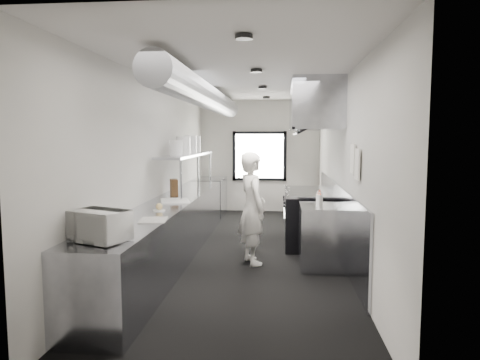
% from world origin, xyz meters
% --- Properties ---
extents(floor, '(3.00, 8.00, 0.01)m').
position_xyz_m(floor, '(0.00, 0.00, 0.00)').
color(floor, black).
rests_on(floor, ground).
extents(ceiling, '(3.00, 8.00, 0.01)m').
position_xyz_m(ceiling, '(0.00, 0.00, 2.80)').
color(ceiling, beige).
rests_on(ceiling, wall_back).
extents(wall_back, '(3.00, 0.02, 2.80)m').
position_xyz_m(wall_back, '(0.00, 4.00, 1.40)').
color(wall_back, '#B9B8B0').
rests_on(wall_back, floor).
extents(wall_front, '(3.00, 0.02, 2.80)m').
position_xyz_m(wall_front, '(0.00, -4.00, 1.40)').
color(wall_front, '#B9B8B0').
rests_on(wall_front, floor).
extents(wall_left, '(0.02, 8.00, 2.80)m').
position_xyz_m(wall_left, '(-1.50, 0.00, 1.40)').
color(wall_left, '#B9B8B0').
rests_on(wall_left, floor).
extents(wall_right, '(0.02, 8.00, 2.80)m').
position_xyz_m(wall_right, '(1.50, 0.00, 1.40)').
color(wall_right, '#B9B8B0').
rests_on(wall_right, floor).
extents(wall_cladding, '(0.03, 5.50, 1.10)m').
position_xyz_m(wall_cladding, '(1.48, 0.30, 0.55)').
color(wall_cladding, '#91949E').
rests_on(wall_cladding, wall_right).
extents(hvac_duct, '(0.40, 6.40, 0.40)m').
position_xyz_m(hvac_duct, '(-0.70, 0.40, 2.55)').
color(hvac_duct, gray).
rests_on(hvac_duct, ceiling).
extents(service_window, '(1.36, 0.05, 1.25)m').
position_xyz_m(service_window, '(0.00, 3.96, 1.40)').
color(service_window, silver).
rests_on(service_window, wall_back).
extents(exhaust_hood, '(0.81, 2.20, 0.88)m').
position_xyz_m(exhaust_hood, '(1.10, 0.70, 2.39)').
color(exhaust_hood, '#91949E').
rests_on(exhaust_hood, ceiling).
extents(prep_counter, '(0.70, 6.00, 0.90)m').
position_xyz_m(prep_counter, '(-1.15, -0.50, 0.45)').
color(prep_counter, '#91949E').
rests_on(prep_counter, floor).
extents(pass_shelf, '(0.45, 3.00, 0.68)m').
position_xyz_m(pass_shelf, '(-1.19, 1.00, 1.54)').
color(pass_shelf, '#91949E').
rests_on(pass_shelf, prep_counter).
extents(range, '(0.88, 1.60, 0.94)m').
position_xyz_m(range, '(1.04, 0.70, 0.47)').
color(range, black).
rests_on(range, floor).
extents(bottle_station, '(0.65, 0.80, 0.90)m').
position_xyz_m(bottle_station, '(1.15, -0.70, 0.45)').
color(bottle_station, '#91949E').
rests_on(bottle_station, floor).
extents(far_work_table, '(0.70, 1.20, 0.90)m').
position_xyz_m(far_work_table, '(-1.15, 3.20, 0.45)').
color(far_work_table, '#91949E').
rests_on(far_work_table, floor).
extents(notice_sheet_a, '(0.02, 0.28, 0.38)m').
position_xyz_m(notice_sheet_a, '(1.47, -1.20, 1.60)').
color(notice_sheet_a, white).
rests_on(notice_sheet_a, wall_right).
extents(notice_sheet_b, '(0.02, 0.28, 0.38)m').
position_xyz_m(notice_sheet_b, '(1.47, -1.55, 1.55)').
color(notice_sheet_b, white).
rests_on(notice_sheet_b, wall_right).
extents(line_cook, '(0.61, 0.72, 1.66)m').
position_xyz_m(line_cook, '(0.12, -0.60, 0.83)').
color(line_cook, white).
rests_on(line_cook, floor).
extents(microwave, '(0.59, 0.53, 0.29)m').
position_xyz_m(microwave, '(-1.17, -3.06, 1.05)').
color(microwave, silver).
rests_on(microwave, prep_counter).
extents(deli_tub_a, '(0.18, 0.18, 0.10)m').
position_xyz_m(deli_tub_a, '(-1.26, -2.63, 0.95)').
color(deli_tub_a, beige).
rests_on(deli_tub_a, prep_counter).
extents(deli_tub_b, '(0.15, 0.15, 0.10)m').
position_xyz_m(deli_tub_b, '(-1.35, -2.57, 0.95)').
color(deli_tub_b, beige).
rests_on(deli_tub_b, prep_counter).
extents(newspaper, '(0.37, 0.43, 0.01)m').
position_xyz_m(newspaper, '(-0.96, -2.02, 0.90)').
color(newspaper, white).
rests_on(newspaper, prep_counter).
extents(small_plate, '(0.21, 0.21, 0.01)m').
position_xyz_m(small_plate, '(-1.07, -1.36, 0.91)').
color(small_plate, white).
rests_on(small_plate, prep_counter).
extents(pastry, '(0.09, 0.09, 0.09)m').
position_xyz_m(pastry, '(-1.07, -1.36, 0.96)').
color(pastry, '#E4C377').
rests_on(pastry, small_plate).
extents(cutting_board, '(0.57, 0.66, 0.02)m').
position_xyz_m(cutting_board, '(-1.07, -0.51, 0.91)').
color(cutting_board, silver).
rests_on(cutting_board, prep_counter).
extents(knife_block, '(0.19, 0.27, 0.27)m').
position_xyz_m(knife_block, '(-1.26, 0.22, 1.03)').
color(knife_block, brown).
rests_on(knife_block, prep_counter).
extents(plate_stack_a, '(0.25, 0.25, 0.26)m').
position_xyz_m(plate_stack_a, '(-1.23, 0.25, 1.70)').
color(plate_stack_a, white).
rests_on(plate_stack_a, pass_shelf).
extents(plate_stack_b, '(0.29, 0.29, 0.33)m').
position_xyz_m(plate_stack_b, '(-1.17, 0.56, 1.73)').
color(plate_stack_b, white).
rests_on(plate_stack_b, pass_shelf).
extents(plate_stack_c, '(0.29, 0.29, 0.34)m').
position_xyz_m(plate_stack_c, '(-1.18, 1.22, 1.74)').
color(plate_stack_c, white).
rests_on(plate_stack_c, pass_shelf).
extents(plate_stack_d, '(0.24, 0.24, 0.33)m').
position_xyz_m(plate_stack_d, '(-1.19, 1.71, 1.73)').
color(plate_stack_d, white).
rests_on(plate_stack_d, pass_shelf).
extents(squeeze_bottle_a, '(0.08, 0.08, 0.20)m').
position_xyz_m(squeeze_bottle_a, '(1.08, -1.04, 1.00)').
color(squeeze_bottle_a, silver).
rests_on(squeeze_bottle_a, bottle_station).
extents(squeeze_bottle_b, '(0.06, 0.06, 0.18)m').
position_xyz_m(squeeze_bottle_b, '(1.07, -0.81, 0.99)').
color(squeeze_bottle_b, silver).
rests_on(squeeze_bottle_b, bottle_station).
extents(squeeze_bottle_c, '(0.08, 0.08, 0.20)m').
position_xyz_m(squeeze_bottle_c, '(1.09, -0.69, 1.00)').
color(squeeze_bottle_c, silver).
rests_on(squeeze_bottle_c, bottle_station).
extents(squeeze_bottle_d, '(0.07, 0.07, 0.17)m').
position_xyz_m(squeeze_bottle_d, '(1.12, -0.51, 0.98)').
color(squeeze_bottle_d, silver).
rests_on(squeeze_bottle_d, bottle_station).
extents(squeeze_bottle_e, '(0.07, 0.07, 0.16)m').
position_xyz_m(squeeze_bottle_e, '(1.13, -0.40, 0.98)').
color(squeeze_bottle_e, silver).
rests_on(squeeze_bottle_e, bottle_station).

